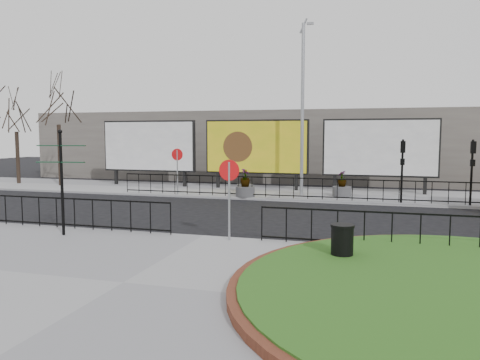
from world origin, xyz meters
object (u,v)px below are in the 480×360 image
(fingerpost_sign, at_px, (61,172))
(planter_b, at_px, (245,187))
(planter_c, at_px, (342,188))
(lamp_post, at_px, (303,106))
(litter_bin, at_px, (342,244))
(billboard_mid, at_px, (256,147))
(planter_a, at_px, (245,184))

(fingerpost_sign, relative_size, planter_b, 2.35)
(planter_b, relative_size, planter_c, 1.07)
(lamp_post, height_order, litter_bin, lamp_post)
(fingerpost_sign, height_order, planter_c, fingerpost_sign)
(billboard_mid, distance_m, lamp_post, 4.23)
(billboard_mid, xyz_separation_m, planter_a, (-0.15, -1.97, -2.02))
(billboard_mid, relative_size, planter_b, 4.29)
(billboard_mid, xyz_separation_m, planter_b, (0.30, -3.54, -1.98))
(billboard_mid, xyz_separation_m, fingerpost_sign, (-2.86, -14.16, -0.43))
(litter_bin, xyz_separation_m, planter_b, (-5.70, 11.52, -0.00))
(billboard_mid, height_order, planter_c, billboard_mid)
(billboard_mid, relative_size, planter_c, 4.61)
(billboard_mid, bearing_deg, planter_c, -21.01)
(planter_c, bearing_deg, billboard_mid, 158.99)
(billboard_mid, bearing_deg, planter_a, -94.38)
(planter_a, bearing_deg, planter_b, -73.98)
(lamp_post, bearing_deg, billboard_mid, 146.75)
(litter_bin, height_order, planter_a, planter_a)
(litter_bin, bearing_deg, planter_a, 115.16)
(fingerpost_sign, distance_m, planter_b, 11.19)
(fingerpost_sign, relative_size, planter_c, 2.52)
(planter_b, height_order, planter_c, planter_b)
(fingerpost_sign, relative_size, planter_a, 2.55)
(fingerpost_sign, height_order, litter_bin, fingerpost_sign)
(planter_a, height_order, planter_b, planter_b)
(litter_bin, xyz_separation_m, planter_c, (-0.87, 13.10, -0.06))
(planter_b, bearing_deg, planter_c, 18.00)
(lamp_post, distance_m, litter_bin, 14.08)
(lamp_post, height_order, planter_c, lamp_post)
(planter_a, distance_m, planter_c, 5.29)
(lamp_post, xyz_separation_m, planter_c, (2.13, -0.00, -4.27))
(lamp_post, bearing_deg, planter_b, -149.88)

